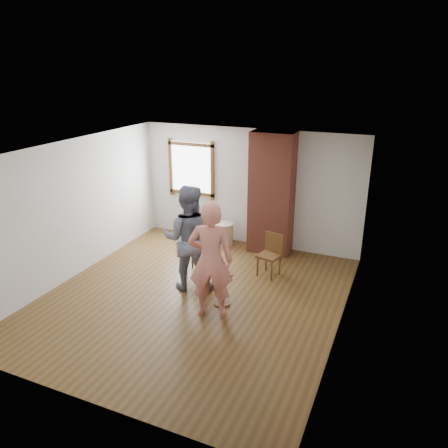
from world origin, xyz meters
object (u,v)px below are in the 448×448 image
Objects in this scene: stoneware_crock at (224,234)px; dining_chair_left at (198,247)px; dining_chair_right at (271,252)px; person_pink at (211,260)px; side_table at (222,283)px; man at (189,238)px.

dining_chair_left reaches higher than stoneware_crock.
dining_chair_right is 0.43× the size of person_pink.
person_pink is at bearing -91.04° from dining_chair_right.
stoneware_crock is 0.58× the size of dining_chair_left.
stoneware_crock is at bearing 85.17° from dining_chair_left.
side_table is 0.31× the size of person_pink.
stoneware_crock is at bearing 158.28° from dining_chair_right.
side_table is at bearing 138.22° from man.
side_table is (0.94, -1.01, -0.09)m from dining_chair_left.
dining_chair_left is (0.05, -1.39, 0.24)m from stoneware_crock.
person_pink reaches higher than dining_chair_right.
person_pink is (-0.03, -0.36, 0.57)m from side_table.
side_table is 0.67m from person_pink.
side_table reaches higher than stoneware_crock.
side_table is 0.31× the size of man.
man is at bearing -59.84° from person_pink.
dining_chair_left reaches higher than dining_chair_right.
person_pink reaches higher than side_table.
man is 1.03m from person_pink.
person_pink reaches higher than man.
dining_chair_right is 1.90m from person_pink.
man is at bearing 156.90° from side_table.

